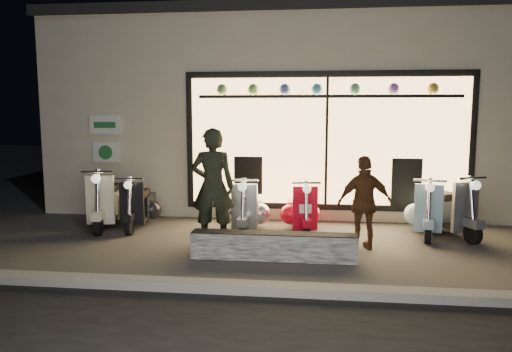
{
  "coord_description": "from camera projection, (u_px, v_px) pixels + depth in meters",
  "views": [
    {
      "loc": [
        0.62,
        -7.62,
        2.17
      ],
      "look_at": [
        -0.39,
        0.6,
        1.05
      ],
      "focal_mm": 35.0,
      "sensor_mm": 36.0,
      "label": 1
    }
  ],
  "objects": [
    {
      "name": "scooter_grey",
      "position": [
        443.0,
        210.0,
        8.71
      ],
      "size": [
        0.85,
        1.42,
        1.04
      ],
      "rotation": [
        0.0,
        0.0,
        0.42
      ],
      "color": "black",
      "rests_on": "ground"
    },
    {
      "name": "scooter_blue",
      "position": [
        427.0,
        211.0,
        8.71
      ],
      "size": [
        0.61,
        1.41,
        1.0
      ],
      "rotation": [
        0.0,
        0.0,
        -0.18
      ],
      "color": "black",
      "rests_on": "ground"
    },
    {
      "name": "ground",
      "position": [
        276.0,
        247.0,
        7.86
      ],
      "size": [
        40.0,
        40.0,
        0.0
      ],
      "primitive_type": "plane",
      "color": "#383533",
      "rests_on": "ground"
    },
    {
      "name": "graffiti_barrier",
      "position": [
        274.0,
        246.0,
        7.19
      ],
      "size": [
        2.38,
        0.28,
        0.4
      ],
      "primitive_type": "cube",
      "color": "black",
      "rests_on": "ground"
    },
    {
      "name": "scooter_black",
      "position": [
        140.0,
        206.0,
        9.27
      ],
      "size": [
        0.49,
        1.33,
        0.95
      ],
      "rotation": [
        0.0,
        0.0,
        0.08
      ],
      "color": "black",
      "rests_on": "ground"
    },
    {
      "name": "scooter_silver",
      "position": [
        248.0,
        209.0,
        8.88
      ],
      "size": [
        0.44,
        1.36,
        0.98
      ],
      "rotation": [
        0.0,
        0.0,
        0.0
      ],
      "color": "black",
      "rests_on": "ground"
    },
    {
      "name": "woman",
      "position": [
        365.0,
        203.0,
        7.67
      ],
      "size": [
        0.92,
        0.55,
        1.46
      ],
      "primitive_type": "imported",
      "rotation": [
        0.0,
        0.0,
        3.38
      ],
      "color": "brown",
      "rests_on": "ground"
    },
    {
      "name": "scooter_red",
      "position": [
        301.0,
        210.0,
        8.86
      ],
      "size": [
        0.55,
        1.32,
        0.94
      ],
      "rotation": [
        0.0,
        0.0,
        0.15
      ],
      "color": "black",
      "rests_on": "ground"
    },
    {
      "name": "shop_building",
      "position": [
        293.0,
        111.0,
        12.48
      ],
      "size": [
        10.2,
        6.23,
        4.2
      ],
      "color": "beige",
      "rests_on": "ground"
    },
    {
      "name": "man",
      "position": [
        213.0,
        186.0,
        7.99
      ],
      "size": [
        0.72,
        0.51,
        1.87
      ],
      "primitive_type": "imported",
      "rotation": [
        0.0,
        0.0,
        3.24
      ],
      "color": "black",
      "rests_on": "ground"
    },
    {
      "name": "kerb",
      "position": [
        262.0,
        289.0,
        5.89
      ],
      "size": [
        40.0,
        0.25,
        0.12
      ],
      "primitive_type": "cube",
      "color": "slate",
      "rests_on": "ground"
    },
    {
      "name": "scooter_cream",
      "position": [
        108.0,
        203.0,
        9.29
      ],
      "size": [
        0.65,
        1.51,
        1.07
      ],
      "rotation": [
        0.0,
        0.0,
        0.17
      ],
      "color": "black",
      "rests_on": "ground"
    }
  ]
}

